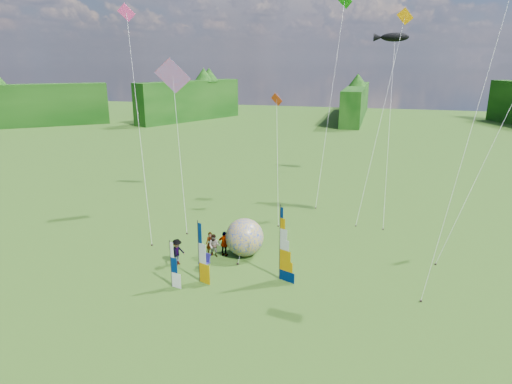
% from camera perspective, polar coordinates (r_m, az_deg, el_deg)
% --- Properties ---
extents(ground, '(220.00, 220.00, 0.00)m').
position_cam_1_polar(ground, '(25.97, -0.22, -14.36)').
color(ground, '#436421').
rests_on(ground, ground).
extents(treeline_ring, '(210.00, 210.00, 8.00)m').
position_cam_1_polar(treeline_ring, '(24.17, -0.23, -6.18)').
color(treeline_ring, '#295817').
rests_on(treeline_ring, ground).
extents(feather_banner_main, '(1.22, 0.60, 4.74)m').
position_cam_1_polar(feather_banner_main, '(28.10, 3.00, -6.47)').
color(feather_banner_main, '#001B59').
rests_on(feather_banner_main, ground).
extents(side_banner_left, '(1.03, 0.48, 3.88)m').
position_cam_1_polar(side_banner_left, '(28.13, -7.18, -7.51)').
color(side_banner_left, '#D88B01').
rests_on(side_banner_left, ground).
extents(side_banner_far, '(0.87, 0.28, 2.91)m').
position_cam_1_polar(side_banner_far, '(27.97, -10.59, -8.91)').
color(side_banner_far, white).
rests_on(side_banner_far, ground).
extents(bol_inflatable, '(2.86, 2.86, 2.67)m').
position_cam_1_polar(bol_inflatable, '(31.80, -1.45, -5.68)').
color(bol_inflatable, '#1432A4').
rests_on(bol_inflatable, ground).
extents(spectator_a, '(0.66, 0.48, 1.68)m').
position_cam_1_polar(spectator_a, '(32.15, -5.73, -6.46)').
color(spectator_a, '#66594C').
rests_on(spectator_a, ground).
extents(spectator_b, '(0.83, 0.47, 1.65)m').
position_cam_1_polar(spectator_b, '(31.85, -5.25, -6.70)').
color(spectator_b, '#66594C').
rests_on(spectator_b, ground).
extents(spectator_c, '(0.92, 1.24, 1.81)m').
position_cam_1_polar(spectator_c, '(30.98, -9.85, -7.41)').
color(spectator_c, '#66594C').
rests_on(spectator_c, ground).
extents(spectator_d, '(1.11, 0.60, 1.80)m').
position_cam_1_polar(spectator_d, '(31.90, -3.96, -6.49)').
color(spectator_d, '#66594C').
rests_on(spectator_d, ground).
extents(camp_chair, '(0.80, 0.80, 1.05)m').
position_cam_1_polar(camp_chair, '(30.23, -6.50, -8.67)').
color(camp_chair, navy).
rests_on(camp_chair, ground).
extents(kite_whale, '(4.87, 15.97, 16.79)m').
position_cam_1_polar(kite_whale, '(42.47, 16.43, 9.13)').
color(kite_whale, black).
rests_on(kite_whale, ground).
extents(kite_rainbow_delta, '(13.27, 14.91, 14.39)m').
position_cam_1_polar(kite_rainbow_delta, '(38.39, -9.63, 7.03)').
color(kite_rainbow_delta, red).
rests_on(kite_rainbow_delta, ground).
extents(kite_parafoil, '(10.60, 12.14, 19.57)m').
position_cam_1_polar(kite_parafoil, '(28.53, 25.24, 7.82)').
color(kite_parafoil, red).
rests_on(kite_parafoil, ground).
extents(small_kite_red, '(7.27, 10.67, 10.63)m').
position_cam_1_polar(small_kite_red, '(39.97, 2.71, 4.87)').
color(small_kite_red, '#F33E11').
rests_on(small_kite_red, ground).
extents(small_kite_orange, '(6.80, 11.18, 17.97)m').
position_cam_1_polar(small_kite_orange, '(40.33, 15.43, 9.69)').
color(small_kite_orange, orange).
rests_on(small_kite_orange, ground).
extents(small_kite_yellow, '(9.68, 10.32, 12.73)m').
position_cam_1_polar(small_kite_yellow, '(34.53, 26.29, 3.13)').
color(small_kite_yellow, '#E8FF3B').
rests_on(small_kite_yellow, ground).
extents(small_kite_pink, '(9.23, 10.41, 17.88)m').
position_cam_1_polar(small_kite_pink, '(36.20, -14.51, 8.99)').
color(small_kite_pink, '#FC388F').
rests_on(small_kite_pink, ground).
extents(small_kite_green, '(7.61, 13.61, 20.29)m').
position_cam_1_polar(small_kite_green, '(45.43, 9.38, 12.22)').
color(small_kite_green, '#1DB011').
rests_on(small_kite_green, ground).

